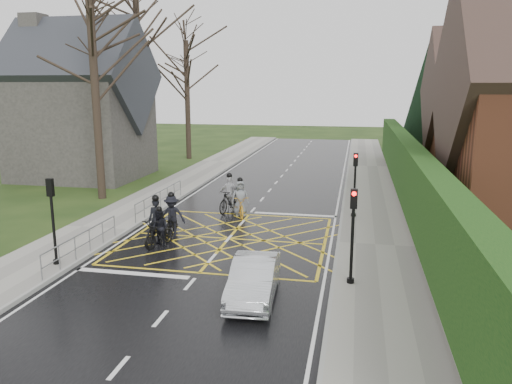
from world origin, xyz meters
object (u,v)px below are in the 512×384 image
(cyclist_lead, at_px, (240,203))
(car, at_px, (254,279))
(cyclist_rear, at_px, (156,228))
(cyclist_front, at_px, (229,198))
(cyclist_mid, at_px, (172,220))
(cyclist_back, at_px, (159,231))

(cyclist_lead, relative_size, car, 0.56)
(cyclist_rear, bearing_deg, cyclist_front, 70.61)
(cyclist_lead, xyz_separation_m, car, (2.65, -9.38, -0.05))
(cyclist_front, height_order, car, cyclist_front)
(cyclist_mid, xyz_separation_m, car, (4.72, -5.52, -0.09))
(cyclist_lead, bearing_deg, cyclist_back, -134.03)
(cyclist_back, xyz_separation_m, cyclist_mid, (-0.01, 1.38, 0.09))
(cyclist_back, bearing_deg, cyclist_lead, 90.09)
(cyclist_mid, bearing_deg, cyclist_lead, 54.56)
(cyclist_back, distance_m, car, 6.26)
(car, bearing_deg, cyclist_lead, 101.78)
(cyclist_back, height_order, car, cyclist_back)
(cyclist_rear, relative_size, cyclist_back, 1.25)
(cyclist_mid, height_order, cyclist_lead, same)
(cyclist_rear, height_order, cyclist_back, cyclist_rear)
(cyclist_rear, relative_size, car, 0.56)
(car, bearing_deg, cyclist_rear, 134.16)
(cyclist_back, distance_m, cyclist_front, 6.04)
(cyclist_rear, distance_m, cyclist_lead, 5.44)
(cyclist_rear, xyz_separation_m, car, (4.99, -4.47, -0.04))
(cyclist_mid, distance_m, car, 7.26)
(cyclist_back, relative_size, cyclist_mid, 0.82)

